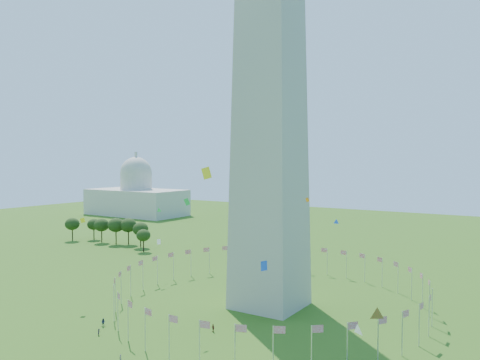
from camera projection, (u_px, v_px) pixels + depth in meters
name	position (u px, v px, depth m)	size (l,w,h in m)	color
flag_ring	(270.00, 289.00, 124.14)	(80.24, 80.24, 9.00)	silver
capitol_building	(136.00, 182.00, 329.79)	(70.00, 35.00, 46.00)	beige
kites_aloft	(258.00, 263.00, 93.76)	(104.67, 72.57, 33.85)	white
tree_line_west	(113.00, 232.00, 215.85)	(54.80, 15.55, 11.82)	#294617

